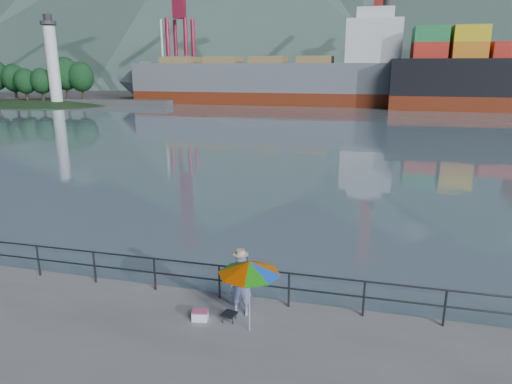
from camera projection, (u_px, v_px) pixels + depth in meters
The scene contains 10 objects.
harbor_water at pixel (356, 89), 133.24m from camera, with size 500.00×280.00×0.00m, color slate.
far_dock at pixel (398, 98), 96.29m from camera, with size 200.00×40.00×0.40m, color #514F4C.
guardrail at pixel (186, 277), 13.16m from camera, with size 22.00×0.06×1.03m.
lighthouse_islet at pixel (32, 102), 82.55m from camera, with size 48.00×26.40×19.20m.
fisherman at pixel (241, 285), 12.00m from camera, with size 0.62×0.40×1.69m, color navy.
beach_umbrella at pixel (249, 268), 10.98m from camera, with size 1.71×1.71×1.88m.
folding_stool at pixel (229, 317), 11.84m from camera, with size 0.41×0.41×0.23m.
cooler_bag at pixel (200, 316), 11.89m from camera, with size 0.40×0.27×0.23m, color white.
fishing_rod at pixel (247, 293), 13.34m from camera, with size 0.02×0.02×2.09m, color black.
bulk_carrier at pixel (287, 80), 82.36m from camera, with size 52.68×9.12×14.50m.
Camera 1 is at (4.89, -9.47, 6.39)m, focal length 32.00 mm.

